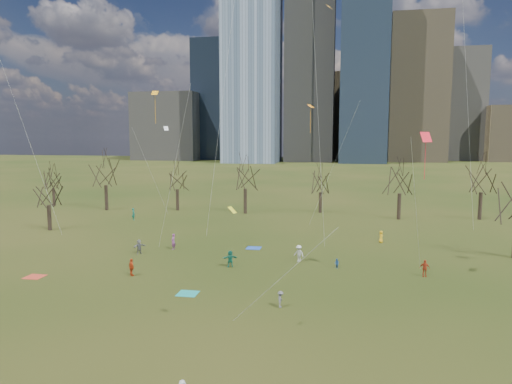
% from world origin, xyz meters
% --- Properties ---
extents(ground, '(500.00, 500.00, 0.00)m').
position_xyz_m(ground, '(0.00, 0.00, 0.00)').
color(ground, black).
rests_on(ground, ground).
extents(downtown_skyline, '(212.50, 78.00, 118.00)m').
position_xyz_m(downtown_skyline, '(-2.43, 210.64, 39.01)').
color(downtown_skyline, slate).
rests_on(downtown_skyline, ground).
extents(bare_tree_row, '(113.04, 29.80, 9.50)m').
position_xyz_m(bare_tree_row, '(-0.09, 37.22, 6.12)').
color(bare_tree_row, black).
rests_on(bare_tree_row, ground).
extents(blanket_teal, '(1.60, 1.50, 0.03)m').
position_xyz_m(blanket_teal, '(-3.58, 1.49, 0.01)').
color(blanket_teal, teal).
rests_on(blanket_teal, ground).
extents(blanket_navy, '(1.60, 1.50, 0.03)m').
position_xyz_m(blanket_navy, '(-1.23, 17.19, 0.01)').
color(blanket_navy, '#254FAE').
rests_on(blanket_navy, ground).
extents(blanket_crimson, '(1.60, 1.50, 0.03)m').
position_xyz_m(blanket_crimson, '(-18.47, 3.17, 0.01)').
color(blanket_crimson, '#C33C27').
rests_on(blanket_crimson, ground).
extents(person_3, '(0.47, 0.80, 1.23)m').
position_xyz_m(person_3, '(4.07, -0.06, 0.62)').
color(person_3, '#5E5D62').
rests_on(person_3, ground).
extents(person_4, '(0.95, 0.89, 1.58)m').
position_xyz_m(person_4, '(-10.08, 5.07, 0.79)').
color(person_4, '#D24317').
rests_on(person_4, ground).
extents(person_5, '(1.55, 1.06, 1.60)m').
position_xyz_m(person_5, '(-2.05, 9.49, 0.80)').
color(person_5, '#176B56').
rests_on(person_5, ground).
extents(person_7, '(0.48, 0.68, 1.77)m').
position_xyz_m(person_7, '(-9.90, 14.99, 0.89)').
color(person_7, '#884480').
rests_on(person_7, ground).
extents(person_8, '(0.58, 0.58, 0.95)m').
position_xyz_m(person_8, '(8.03, 10.78, 0.48)').
color(person_8, '#2659A4').
rests_on(person_8, ground).
extents(person_9, '(1.25, 1.04, 1.67)m').
position_xyz_m(person_9, '(4.26, 12.56, 0.84)').
color(person_9, silver).
rests_on(person_9, ground).
extents(person_10, '(0.92, 0.43, 1.53)m').
position_xyz_m(person_10, '(15.76, 9.66, 0.77)').
color(person_10, '#AB3118').
rests_on(person_10, ground).
extents(person_11, '(1.25, 1.40, 1.54)m').
position_xyz_m(person_11, '(-12.80, 12.52, 0.77)').
color(person_11, slate).
rests_on(person_11, ground).
extents(person_12, '(0.58, 0.77, 1.44)m').
position_xyz_m(person_12, '(13.05, 22.55, 0.72)').
color(person_12, yellow).
rests_on(person_12, ground).
extents(person_13, '(0.75, 0.78, 1.80)m').
position_xyz_m(person_13, '(-22.25, 31.00, 0.90)').
color(person_13, '#1A7764').
rests_on(person_13, ground).
extents(kites_airborne, '(66.22, 40.51, 32.91)m').
position_xyz_m(kites_airborne, '(0.80, 12.45, 14.41)').
color(kites_airborne, orange).
rests_on(kites_airborne, ground).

